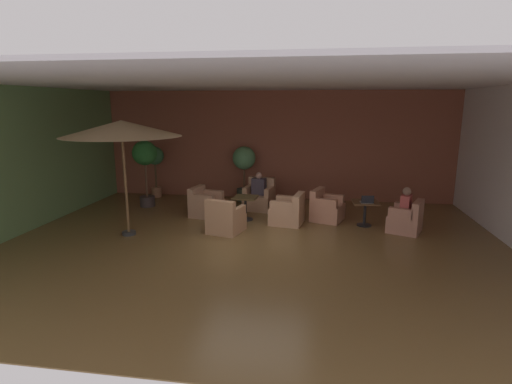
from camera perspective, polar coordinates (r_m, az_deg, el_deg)
The scene contains 20 objects.
ground_plane at distance 8.99m, azimuth -0.45°, elevation -7.46°, with size 11.26×9.16×0.02m, color brown.
wall_back_brick at distance 13.02m, azimuth 2.76°, elevation 6.59°, with size 11.26×0.08×3.46m, color brown.
wall_left_accent at distance 10.94m, azimuth -30.84°, elevation 3.74°, with size 0.08×9.16×3.46m, color #61844D.
ceiling_slab at distance 8.47m, azimuth -0.49°, elevation 15.40°, with size 11.26×9.16×0.06m, color silver.
cafe_table_front_left at distance 10.55m, azimuth 15.21°, elevation -2.14°, with size 0.68×0.68×0.63m.
armchair_front_left_north at distance 10.37m, azimuth 20.53°, elevation -3.71°, with size 0.94×0.94×0.80m.
armchair_front_left_east at distance 10.85m, azimuth 9.93°, elevation -2.35°, with size 0.96×0.97×0.83m.
cafe_table_front_right at distance 10.71m, azimuth -1.51°, elevation -1.63°, with size 0.65×0.65×0.63m.
armchair_front_right_north at distance 11.19m, azimuth -7.14°, elevation -1.82°, with size 0.91×0.89×0.81m.
armchair_front_right_east at distance 9.72m, azimuth -4.37°, elevation -3.98°, with size 0.90×0.95×0.85m.
armchair_front_right_south at distance 10.43m, azimuth 4.59°, elevation -2.82°, with size 0.91×0.92×0.81m.
armchair_front_right_west at distance 11.81m, azimuth 0.47°, elevation -0.86°, with size 0.91×0.89×0.91m.
patio_umbrella_tall_red at distance 9.62m, azimuth -18.52°, elevation 8.48°, with size 2.68×2.68×2.68m.
potted_tree_left_corner at distance 12.40m, azimuth -15.46°, elevation 4.40°, with size 0.73×0.73×1.99m.
potted_tree_mid_left at distance 12.69m, azimuth -1.70°, elevation 3.82°, with size 0.72×0.72×1.74m.
potted_tree_mid_right at distance 13.62m, azimuth -14.13°, elevation 4.22°, with size 0.59×0.59×1.68m.
patron_blue_shirt at distance 11.69m, azimuth 0.41°, elevation 0.97°, with size 0.43×0.30×0.66m.
patron_by_window at distance 10.27m, azimuth 20.50°, elevation -1.46°, with size 0.33×0.40×0.70m.
iced_drink_cup at distance 10.51m, azimuth 15.56°, elevation -1.03°, with size 0.08×0.08×0.11m, color white.
open_laptop at distance 10.36m, azimuth 15.48°, elevation -1.23°, with size 0.33×0.25×0.20m.
Camera 1 is at (1.36, -8.34, 3.04)m, focal length 28.21 mm.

